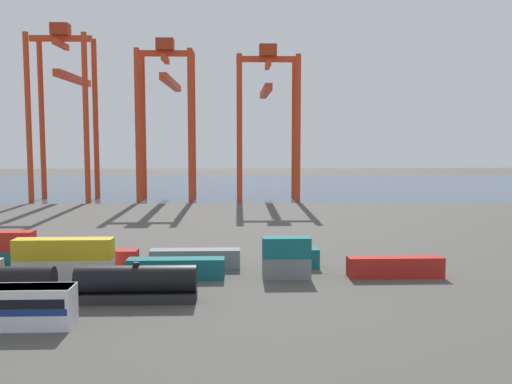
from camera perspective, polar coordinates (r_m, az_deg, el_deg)
The scene contains 14 objects.
ground_plane at distance 116.15m, azimuth -10.55°, elevation -3.36°, with size 420.00×420.00×0.00m, color #4C4944.
harbour_water at distance 208.58m, azimuth -6.78°, elevation 0.60°, with size 400.00×110.00×0.01m, color #384C60.
shipping_container_2 at distance 75.48m, azimuth -18.57°, elevation -7.34°, with size 12.10×2.44×2.60m, color silver.
shipping_container_3 at distance 74.96m, azimuth -18.63°, elevation -5.40°, with size 12.10×2.44×2.60m, color gold.
shipping_container_4 at distance 72.80m, azimuth -7.97°, elevation -7.58°, with size 12.10×2.44×2.60m, color #146066.
shipping_container_5 at distance 72.70m, azimuth 3.05°, elevation -7.55°, with size 6.04×2.44×2.60m, color slate.
shipping_container_6 at distance 72.16m, azimuth 3.06°, elevation -5.54°, with size 6.04×2.44×2.60m, color #146066.
shipping_container_7 at distance 75.19m, azimuth 13.70°, elevation -7.26°, with size 12.10×2.44×2.60m, color #AD211C.
shipping_container_11 at distance 80.33m, azimuth -15.98°, elevation -6.50°, with size 12.10×2.44×2.60m, color #AD211C.
shipping_container_12 at distance 78.19m, azimuth -6.08°, elevation -6.64°, with size 12.10×2.44×2.60m, color slate.
shipping_container_13 at distance 78.44m, azimuth 4.07°, elevation -6.58°, with size 6.04×2.44×2.60m, color #146066.
gantry_crane_west at distance 170.96m, azimuth -18.51°, elevation 9.08°, with size 16.86×34.26×48.59m.
gantry_crane_central at distance 166.55m, azimuth -8.82°, elevation 8.89°, with size 15.86×41.50×44.73m.
gantry_crane_east at distance 164.63m, azimuth 1.13°, elevation 8.53°, with size 17.59×35.02×43.29m.
Camera 1 is at (17.11, -73.51, 17.71)m, focal length 40.11 mm.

